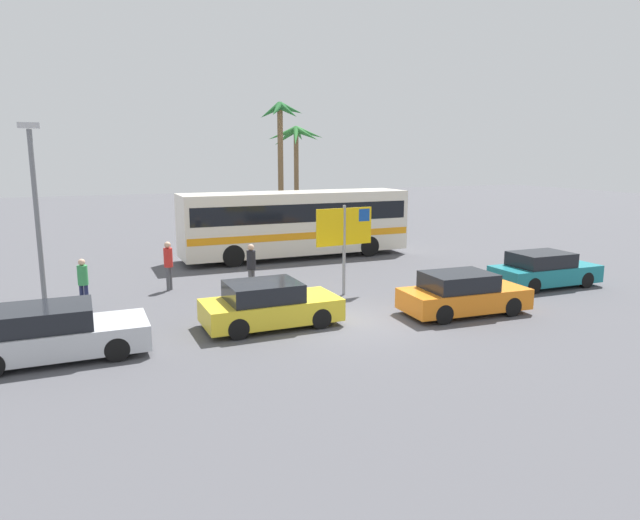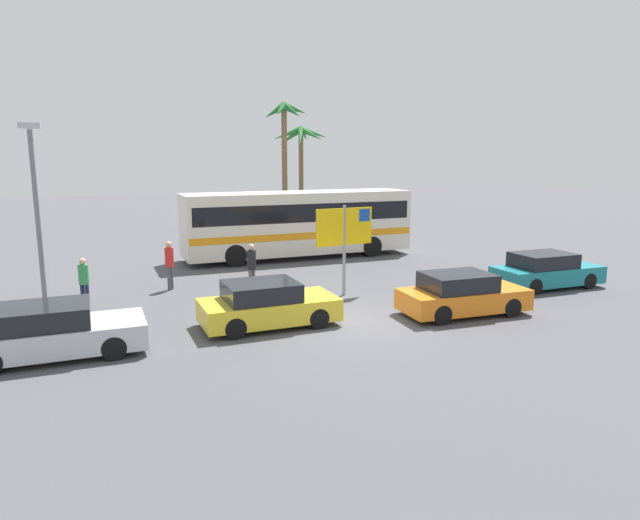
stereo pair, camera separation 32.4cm
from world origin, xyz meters
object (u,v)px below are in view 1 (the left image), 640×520
object	(u,v)px
pedestrian_crossing_lot	(83,280)
pedestrian_near_sign	(251,264)
bus_front_coach	(296,221)
car_orange	(462,294)
car_yellow	(269,305)
ferry_sign	(345,230)
car_silver	(53,333)
pedestrian_by_bus	(168,262)
car_teal	(544,270)

from	to	relation	value
pedestrian_crossing_lot	pedestrian_near_sign	distance (m)	5.59
bus_front_coach	car_orange	size ratio (longest dim) A/B	2.72
car_yellow	car_orange	xyz separation A→B (m)	(5.98, -1.13, -0.00)
ferry_sign	car_yellow	distance (m)	4.76
ferry_sign	car_yellow	bearing A→B (deg)	-150.29
car_silver	bus_front_coach	bearing A→B (deg)	45.60
car_silver	car_orange	size ratio (longest dim) A/B	1.06
bus_front_coach	pedestrian_crossing_lot	distance (m)	11.38
pedestrian_crossing_lot	pedestrian_by_bus	bearing A→B (deg)	156.81
car_yellow	pedestrian_crossing_lot	size ratio (longest dim) A/B	2.39
bus_front_coach	pedestrian_near_sign	distance (m)	7.34
car_orange	car_teal	distance (m)	5.46
pedestrian_by_bus	pedestrian_near_sign	size ratio (longest dim) A/B	1.01
bus_front_coach	pedestrian_near_sign	bearing A→B (deg)	-123.26
car_teal	bus_front_coach	bearing A→B (deg)	125.25
car_yellow	car_teal	xyz separation A→B (m)	(11.12, 0.71, -0.00)
car_teal	pedestrian_by_bus	bearing A→B (deg)	160.40
car_teal	ferry_sign	bearing A→B (deg)	167.30
ferry_sign	pedestrian_by_bus	world-z (taller)	ferry_sign
bus_front_coach	car_teal	xyz separation A→B (m)	(6.45, -9.49, -1.15)
car_silver	pedestrian_by_bus	xyz separation A→B (m)	(3.65, 6.09, 0.44)
car_yellow	pedestrian_near_sign	xyz separation A→B (m)	(0.67, 4.08, 0.43)
car_yellow	pedestrian_crossing_lot	xyz separation A→B (m)	(-4.92, 4.12, 0.34)
car_yellow	pedestrian_near_sign	distance (m)	4.16
pedestrian_by_bus	pedestrian_near_sign	xyz separation A→B (m)	(2.68, -1.57, -0.02)
bus_front_coach	car_orange	xyz separation A→B (m)	(1.31, -11.32, -1.15)
pedestrian_by_bus	car_yellow	bearing A→B (deg)	144.89
ferry_sign	car_orange	bearing A→B (deg)	-62.60
ferry_sign	pedestrian_crossing_lot	world-z (taller)	ferry_sign
bus_front_coach	pedestrian_crossing_lot	bearing A→B (deg)	-147.67
car_yellow	pedestrian_by_bus	xyz separation A→B (m)	(-2.01, 5.66, 0.44)
car_teal	pedestrian_crossing_lot	distance (m)	16.41
car_orange	car_teal	size ratio (longest dim) A/B	0.98
ferry_sign	pedestrian_near_sign	xyz separation A→B (m)	(-2.99, 1.55, -1.27)
car_teal	car_silver	bearing A→B (deg)	-175.06
car_silver	car_teal	xyz separation A→B (m)	(16.78, 1.14, -0.00)
ferry_sign	pedestrian_near_sign	size ratio (longest dim) A/B	1.79
car_yellow	pedestrian_by_bus	size ratio (longest dim) A/B	2.18
car_yellow	car_orange	world-z (taller)	same
ferry_sign	car_yellow	world-z (taller)	ferry_sign
pedestrian_by_bus	pedestrian_near_sign	distance (m)	3.11
car_yellow	car_silver	size ratio (longest dim) A/B	0.92
car_silver	pedestrian_near_sign	world-z (taller)	pedestrian_near_sign
car_yellow	car_silver	world-z (taller)	same
ferry_sign	pedestrian_by_bus	bearing A→B (deg)	146.20
car_yellow	pedestrian_by_bus	bearing A→B (deg)	109.08
car_yellow	pedestrian_crossing_lot	world-z (taller)	pedestrian_crossing_lot
car_yellow	car_teal	size ratio (longest dim) A/B	0.96
car_orange	car_silver	bearing A→B (deg)	179.57
car_silver	car_teal	size ratio (longest dim) A/B	1.04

